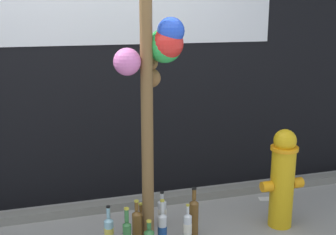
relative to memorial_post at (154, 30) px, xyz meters
name	(u,v)px	position (x,y,z in m)	size (l,w,h in m)	color
building_wall	(94,42)	(-0.30, 1.05, -0.15)	(10.00, 0.21, 3.07)	black
curb_strip	(106,207)	(-0.30, 0.68, -1.64)	(8.00, 0.12, 0.08)	slate
memorial_post	(154,30)	(0.00, 0.00, 0.00)	(0.56, 0.30, 2.87)	brown
fire_hydrant	(282,178)	(1.11, -0.03, -1.25)	(0.38, 0.23, 0.86)	gold
bottle_0	(194,216)	(0.34, 0.03, -1.51)	(0.08, 0.08, 0.42)	brown
bottle_1	(162,212)	(0.13, 0.26, -1.56)	(0.08, 0.08, 0.31)	silver
bottle_2	(162,227)	(0.05, -0.02, -1.55)	(0.07, 0.07, 0.37)	silver
bottle_3	(137,228)	(-0.16, -0.04, -1.52)	(0.08, 0.08, 0.40)	brown
bottle_4	(109,229)	(-0.36, 0.10, -1.57)	(0.08, 0.08, 0.32)	#93CCE0
bottle_5	(188,228)	(0.24, -0.10, -1.55)	(0.07, 0.07, 0.34)	silver
bottle_6	(141,222)	(-0.08, 0.15, -1.57)	(0.08, 0.08, 0.28)	brown
litter_0	(265,199)	(1.25, 0.49, -1.68)	(0.09, 0.12, 0.01)	silver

